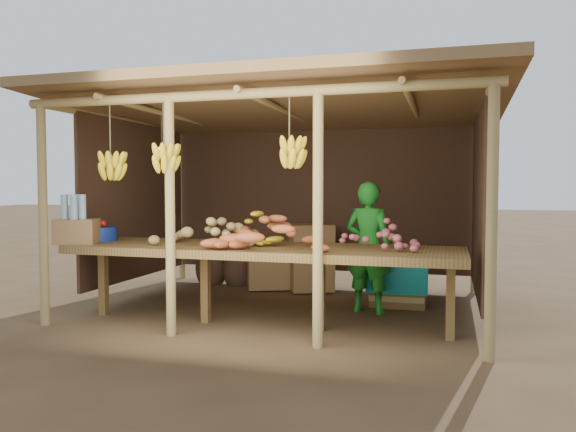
# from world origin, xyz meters

# --- Properties ---
(ground) EXTENTS (60.00, 60.00, 0.00)m
(ground) POSITION_xyz_m (0.00, 0.00, 0.00)
(ground) COLOR brown
(ground) RESTS_ON ground
(stall_structure) EXTENTS (4.70, 3.50, 2.43)m
(stall_structure) POSITION_xyz_m (-0.07, -0.05, 1.91)
(stall_structure) COLOR tan
(stall_structure) RESTS_ON ground
(counter) EXTENTS (3.90, 1.05, 0.80)m
(counter) POSITION_xyz_m (0.00, -0.95, 0.74)
(counter) COLOR brown
(counter) RESTS_ON ground
(potato_heap) EXTENTS (1.15, 0.86, 0.37)m
(potato_heap) POSITION_xyz_m (-0.55, -0.96, 0.98)
(potato_heap) COLOR tan
(potato_heap) RESTS_ON counter
(sweet_potato_heap) EXTENTS (1.22, 0.84, 0.36)m
(sweet_potato_heap) POSITION_xyz_m (0.11, -1.10, 0.98)
(sweet_potato_heap) COLOR #B6572F
(sweet_potato_heap) RESTS_ON counter
(onion_heap) EXTENTS (0.87, 0.59, 0.36)m
(onion_heap) POSITION_xyz_m (1.09, -0.88, 0.98)
(onion_heap) COLOR #B8595A
(onion_heap) RESTS_ON counter
(banana_pile) EXTENTS (0.69, 0.56, 0.35)m
(banana_pile) POSITION_xyz_m (-0.07, -0.89, 0.97)
(banana_pile) COLOR yellow
(banana_pile) RESTS_ON counter
(tomato_basin) EXTENTS (0.43, 0.43, 0.23)m
(tomato_basin) POSITION_xyz_m (-1.90, -0.91, 0.89)
(tomato_basin) COLOR navy
(tomato_basin) RESTS_ON counter
(bottle_box) EXTENTS (0.48, 0.43, 0.51)m
(bottle_box) POSITION_xyz_m (-1.90, -1.25, 0.99)
(bottle_box) COLOR olive
(bottle_box) RESTS_ON counter
(vendor) EXTENTS (0.59, 0.46, 1.44)m
(vendor) POSITION_xyz_m (0.93, -0.03, 0.72)
(vendor) COLOR #1B7B20
(vendor) RESTS_ON ground
(tarp_crate) EXTENTS (0.70, 0.60, 0.83)m
(tarp_crate) POSITION_xyz_m (1.21, 0.46, 0.34)
(tarp_crate) COLOR brown
(tarp_crate) RESTS_ON ground
(carton_stack) EXTENTS (1.26, 0.60, 0.87)m
(carton_stack) POSITION_xyz_m (-0.16, 0.97, 0.38)
(carton_stack) COLOR olive
(carton_stack) RESTS_ON ground
(burlap_sacks) EXTENTS (0.88, 0.46, 0.62)m
(burlap_sacks) POSITION_xyz_m (-1.28, 1.20, 0.27)
(burlap_sacks) COLOR #4C3223
(burlap_sacks) RESTS_ON ground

